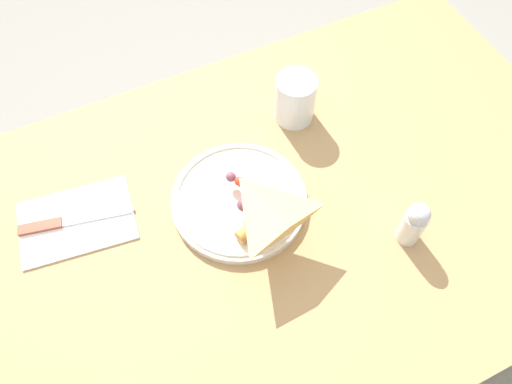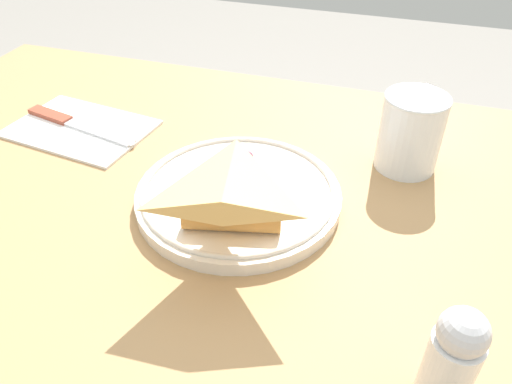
{
  "view_description": "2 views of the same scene",
  "coord_description": "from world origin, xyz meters",
  "px_view_note": "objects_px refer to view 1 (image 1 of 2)",
  "views": [
    {
      "loc": [
        -0.21,
        -0.37,
        1.5
      ],
      "look_at": [
        -0.03,
        0.02,
        0.78
      ],
      "focal_mm": 35.0,
      "sensor_mm": 36.0,
      "label": 1
    },
    {
      "loc": [
        0.11,
        -0.39,
        1.09
      ],
      "look_at": [
        -0.03,
        0.05,
        0.73
      ],
      "focal_mm": 35.0,
      "sensor_mm": 36.0,
      "label": 2
    }
  ],
  "objects_px": {
    "plate_pizza": "(240,200)",
    "milk_glass": "(295,100)",
    "salt_shaker": "(414,223)",
    "napkin_folded": "(77,221)",
    "butter_knife": "(70,221)",
    "dining_table": "(274,236)"
  },
  "relations": [
    {
      "from": "napkin_folded",
      "to": "butter_knife",
      "type": "height_order",
      "value": "butter_knife"
    },
    {
      "from": "napkin_folded",
      "to": "plate_pizza",
      "type": "bearing_deg",
      "value": -18.21
    },
    {
      "from": "napkin_folded",
      "to": "salt_shaker",
      "type": "bearing_deg",
      "value": -28.15
    },
    {
      "from": "napkin_folded",
      "to": "butter_knife",
      "type": "bearing_deg",
      "value": 167.96
    },
    {
      "from": "dining_table",
      "to": "butter_knife",
      "type": "xyz_separation_m",
      "value": [
        -0.34,
        0.14,
        0.1
      ]
    },
    {
      "from": "plate_pizza",
      "to": "salt_shaker",
      "type": "distance_m",
      "value": 0.3
    },
    {
      "from": "plate_pizza",
      "to": "milk_glass",
      "type": "bearing_deg",
      "value": 37.77
    },
    {
      "from": "milk_glass",
      "to": "salt_shaker",
      "type": "bearing_deg",
      "value": -80.74
    },
    {
      "from": "milk_glass",
      "to": "napkin_folded",
      "type": "xyz_separation_m",
      "value": [
        -0.46,
        -0.05,
        -0.04
      ]
    },
    {
      "from": "salt_shaker",
      "to": "dining_table",
      "type": "bearing_deg",
      "value": 143.05
    },
    {
      "from": "dining_table",
      "to": "napkin_folded",
      "type": "xyz_separation_m",
      "value": [
        -0.33,
        0.13,
        0.1
      ]
    },
    {
      "from": "plate_pizza",
      "to": "napkin_folded",
      "type": "relative_size",
      "value": 1.14
    },
    {
      "from": "dining_table",
      "to": "plate_pizza",
      "type": "xyz_separation_m",
      "value": [
        -0.05,
        0.04,
        0.11
      ]
    },
    {
      "from": "plate_pizza",
      "to": "butter_knife",
      "type": "xyz_separation_m",
      "value": [
        -0.29,
        0.09,
        -0.01
      ]
    },
    {
      "from": "plate_pizza",
      "to": "milk_glass",
      "type": "distance_m",
      "value": 0.23
    },
    {
      "from": "plate_pizza",
      "to": "salt_shaker",
      "type": "height_order",
      "value": "salt_shaker"
    },
    {
      "from": "butter_knife",
      "to": "milk_glass",
      "type": "bearing_deg",
      "value": 17.88
    },
    {
      "from": "butter_knife",
      "to": "salt_shaker",
      "type": "xyz_separation_m",
      "value": [
        0.52,
        -0.28,
        0.04
      ]
    },
    {
      "from": "plate_pizza",
      "to": "butter_knife",
      "type": "bearing_deg",
      "value": 162.0
    },
    {
      "from": "plate_pizza",
      "to": "dining_table",
      "type": "bearing_deg",
      "value": -41.14
    },
    {
      "from": "plate_pizza",
      "to": "milk_glass",
      "type": "relative_size",
      "value": 2.43
    },
    {
      "from": "plate_pizza",
      "to": "napkin_folded",
      "type": "xyz_separation_m",
      "value": [
        -0.28,
        0.09,
        -0.01
      ]
    }
  ]
}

